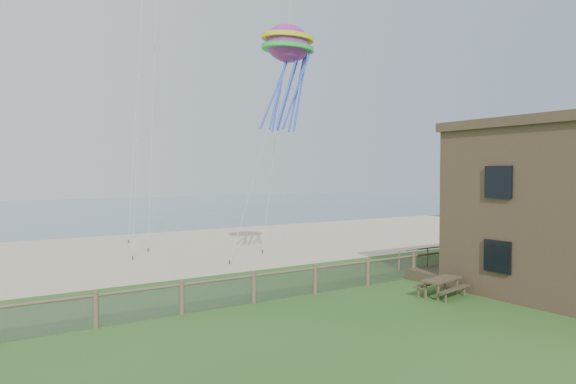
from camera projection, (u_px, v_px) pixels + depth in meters
name	position (u px, v px, depth m)	size (l,w,h in m)	color
ground	(423.00, 329.00, 16.91)	(160.00, 160.00, 0.00)	#27531C
sand_beach	(178.00, 248.00, 35.30)	(72.00, 20.00, 0.02)	#C6B08F
ocean	(63.00, 210.00, 72.08)	(160.00, 68.00, 0.02)	slate
chainlink_fence	(315.00, 281.00, 21.91)	(36.20, 0.20, 1.25)	brown
motel_deck	(516.00, 263.00, 28.20)	(15.00, 2.00, 0.50)	brown
picnic_table	(441.00, 286.00, 21.43)	(2.03, 1.53, 0.86)	brown
octopus_kite	(288.00, 74.00, 27.26)	(3.04, 2.15, 6.26)	#FF3728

